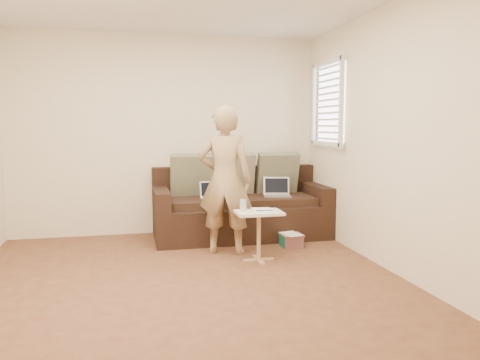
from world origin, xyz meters
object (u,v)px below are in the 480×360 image
(sofa, at_px, (241,204))
(drinking_glass, at_px, (243,205))
(laptop_silver, at_px, (278,196))
(striped_box, at_px, (291,240))
(side_table, at_px, (259,236))
(person, at_px, (225,180))
(laptop_white, at_px, (214,199))

(sofa, height_order, drinking_glass, sofa)
(laptop_silver, bearing_deg, striped_box, -76.72)
(side_table, xyz_separation_m, drinking_glass, (-0.15, 0.07, 0.33))
(person, relative_size, side_table, 3.11)
(laptop_silver, relative_size, side_table, 0.64)
(laptop_white, distance_m, striped_box, 1.08)
(side_table, bearing_deg, sofa, 86.56)
(drinking_glass, xyz_separation_m, striped_box, (0.68, 0.41, -0.51))
(sofa, bearing_deg, laptop_silver, -10.48)
(side_table, height_order, striped_box, side_table)
(person, bearing_deg, laptop_white, -69.26)
(laptop_silver, relative_size, laptop_white, 1.15)
(laptop_silver, xyz_separation_m, striped_box, (0.00, -0.55, -0.44))
(laptop_white, bearing_deg, sofa, 10.25)
(person, bearing_deg, side_table, 145.72)
(sofa, height_order, person, person)
(sofa, xyz_separation_m, side_table, (-0.07, -1.11, -0.16))
(laptop_white, relative_size, drinking_glass, 2.46)
(laptop_silver, bearing_deg, laptop_white, -165.04)
(sofa, distance_m, drinking_glass, 1.08)
(laptop_silver, bearing_deg, person, -128.73)
(laptop_silver, xyz_separation_m, person, (-0.81, -0.64, 0.31))
(sofa, bearing_deg, striped_box, -53.71)
(sofa, distance_m, person, 0.90)
(drinking_glass, bearing_deg, side_table, -23.28)
(laptop_white, xyz_separation_m, side_table, (0.31, -0.99, -0.25))
(person, bearing_deg, striped_box, -154.58)
(laptop_white, xyz_separation_m, person, (0.02, -0.61, 0.31))
(sofa, relative_size, side_table, 4.14)
(laptop_silver, relative_size, drinking_glass, 2.82)
(sofa, distance_m, laptop_white, 0.40)
(person, height_order, drinking_glass, person)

